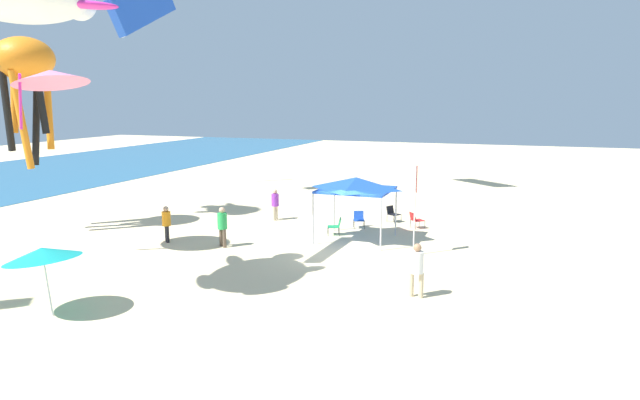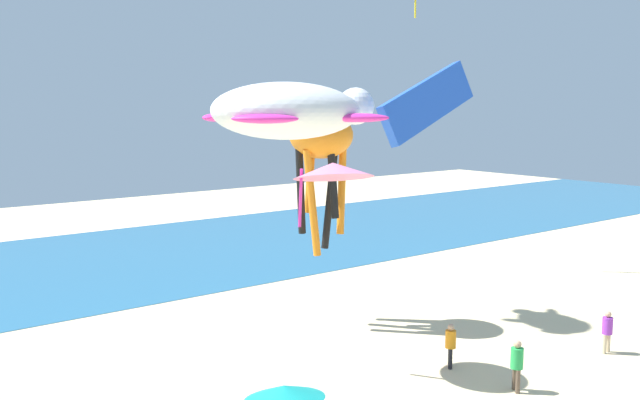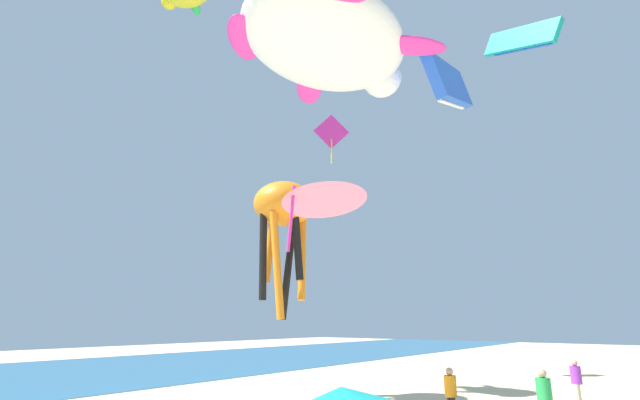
{
  "view_description": "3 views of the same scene",
  "coord_description": "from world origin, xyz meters",
  "px_view_note": "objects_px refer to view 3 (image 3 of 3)",
  "views": [
    {
      "loc": [
        -21.51,
        -6.98,
        6.39
      ],
      "look_at": [
        2.99,
        1.92,
        1.65
      ],
      "focal_mm": 31.53,
      "sensor_mm": 36.0,
      "label": 1
    },
    {
      "loc": [
        -19.48,
        -8.45,
        9.47
      ],
      "look_at": [
        -0.42,
        15.99,
        5.25
      ],
      "focal_mm": 39.4,
      "sensor_mm": 36.0,
      "label": 2
    },
    {
      "loc": [
        -15.82,
        1.57,
        3.09
      ],
      "look_at": [
        -0.42,
        13.49,
        8.29
      ],
      "focal_mm": 25.59,
      "sensor_mm": 36.0,
      "label": 3
    }
  ],
  "objects_px": {
    "person_far_stroller": "(451,390)",
    "kite_diamond_magenta": "(331,133)",
    "person_watching_sky": "(544,395)",
    "kite_delta_pink": "(324,194)",
    "person_near_umbrella": "(576,378)",
    "beach_umbrella": "(342,398)",
    "kite_parafoil_teal": "(521,39)",
    "kite_parafoil_blue": "(450,85)",
    "kite_turtle_white": "(329,43)",
    "kite_octopus_orange": "(284,211)",
    "kite_box_green": "(335,70)"
  },
  "relations": [
    {
      "from": "kite_octopus_orange",
      "to": "kite_delta_pink",
      "type": "relative_size",
      "value": 1.56
    },
    {
      "from": "beach_umbrella",
      "to": "kite_diamond_magenta",
      "type": "height_order",
      "value": "kite_diamond_magenta"
    },
    {
      "from": "kite_delta_pink",
      "to": "beach_umbrella",
      "type": "bearing_deg",
      "value": -114.13
    },
    {
      "from": "person_watching_sky",
      "to": "kite_delta_pink",
      "type": "distance_m",
      "value": 8.89
    },
    {
      "from": "person_watching_sky",
      "to": "kite_parafoil_teal",
      "type": "distance_m",
      "value": 23.08
    },
    {
      "from": "kite_delta_pink",
      "to": "person_far_stroller",
      "type": "bearing_deg",
      "value": -10.37
    },
    {
      "from": "person_far_stroller",
      "to": "kite_diamond_magenta",
      "type": "relative_size",
      "value": 0.42
    },
    {
      "from": "person_far_stroller",
      "to": "kite_parafoil_blue",
      "type": "relative_size",
      "value": 0.39
    },
    {
      "from": "beach_umbrella",
      "to": "person_watching_sky",
      "type": "xyz_separation_m",
      "value": [
        8.65,
        -1.07,
        -0.85
      ]
    },
    {
      "from": "beach_umbrella",
      "to": "person_watching_sky",
      "type": "distance_m",
      "value": 8.76
    },
    {
      "from": "person_watching_sky",
      "to": "kite_diamond_magenta",
      "type": "relative_size",
      "value": 0.45
    },
    {
      "from": "kite_turtle_white",
      "to": "kite_delta_pink",
      "type": "bearing_deg",
      "value": 40.61
    },
    {
      "from": "person_near_umbrella",
      "to": "kite_parafoil_blue",
      "type": "distance_m",
      "value": 12.89
    },
    {
      "from": "person_far_stroller",
      "to": "kite_box_green",
      "type": "relative_size",
      "value": 0.82
    },
    {
      "from": "kite_box_green",
      "to": "kite_octopus_orange",
      "type": "distance_m",
      "value": 13.68
    },
    {
      "from": "kite_box_green",
      "to": "kite_diamond_magenta",
      "type": "xyz_separation_m",
      "value": [
        3.66,
        2.98,
        -2.52
      ]
    },
    {
      "from": "beach_umbrella",
      "to": "person_watching_sky",
      "type": "bearing_deg",
      "value": -7.06
    },
    {
      "from": "kite_parafoil_teal",
      "to": "person_watching_sky",
      "type": "bearing_deg",
      "value": -58.17
    },
    {
      "from": "person_near_umbrella",
      "to": "kite_parafoil_teal",
      "type": "distance_m",
      "value": 20.58
    },
    {
      "from": "kite_parafoil_blue",
      "to": "kite_parafoil_teal",
      "type": "relative_size",
      "value": 0.8
    },
    {
      "from": "kite_diamond_magenta",
      "to": "kite_parafoil_teal",
      "type": "bearing_deg",
      "value": -38.58
    },
    {
      "from": "person_far_stroller",
      "to": "person_watching_sky",
      "type": "bearing_deg",
      "value": 48.19
    },
    {
      "from": "person_watching_sky",
      "to": "person_far_stroller",
      "type": "distance_m",
      "value": 2.79
    },
    {
      "from": "kite_parafoil_teal",
      "to": "kite_delta_pink",
      "type": "bearing_deg",
      "value": -78.77
    },
    {
      "from": "person_watching_sky",
      "to": "kite_octopus_orange",
      "type": "relative_size",
      "value": 0.29
    },
    {
      "from": "person_far_stroller",
      "to": "kite_parafoil_teal",
      "type": "relative_size",
      "value": 0.31
    },
    {
      "from": "person_near_umbrella",
      "to": "kite_parafoil_teal",
      "type": "height_order",
      "value": "kite_parafoil_teal"
    },
    {
      "from": "person_far_stroller",
      "to": "kite_parafoil_blue",
      "type": "height_order",
      "value": "kite_parafoil_blue"
    },
    {
      "from": "kite_delta_pink",
      "to": "kite_turtle_white",
      "type": "distance_m",
      "value": 5.82
    },
    {
      "from": "person_watching_sky",
      "to": "kite_delta_pink",
      "type": "relative_size",
      "value": 0.46
    },
    {
      "from": "person_far_stroller",
      "to": "kite_diamond_magenta",
      "type": "height_order",
      "value": "kite_diamond_magenta"
    },
    {
      "from": "kite_box_green",
      "to": "kite_octopus_orange",
      "type": "height_order",
      "value": "kite_box_green"
    },
    {
      "from": "person_watching_sky",
      "to": "kite_delta_pink",
      "type": "xyz_separation_m",
      "value": [
        -3.54,
        5.33,
        6.17
      ]
    },
    {
      "from": "person_far_stroller",
      "to": "kite_turtle_white",
      "type": "xyz_separation_m",
      "value": [
        -7.67,
        -0.85,
        8.35
      ]
    },
    {
      "from": "person_far_stroller",
      "to": "kite_parafoil_teal",
      "type": "bearing_deg",
      "value": 131.52
    },
    {
      "from": "kite_box_green",
      "to": "kite_parafoil_teal",
      "type": "height_order",
      "value": "kite_parafoil_teal"
    },
    {
      "from": "kite_delta_pink",
      "to": "kite_turtle_white",
      "type": "xyz_separation_m",
      "value": [
        -4.23,
        -3.39,
        2.1
      ]
    },
    {
      "from": "person_far_stroller",
      "to": "kite_turtle_white",
      "type": "height_order",
      "value": "kite_turtle_white"
    },
    {
      "from": "person_near_umbrella",
      "to": "kite_parafoil_teal",
      "type": "bearing_deg",
      "value": -169.02
    },
    {
      "from": "kite_diamond_magenta",
      "to": "kite_octopus_orange",
      "type": "height_order",
      "value": "kite_diamond_magenta"
    },
    {
      "from": "kite_parafoil_blue",
      "to": "person_watching_sky",
      "type": "bearing_deg",
      "value": 161.82
    },
    {
      "from": "person_near_umbrella",
      "to": "kite_delta_pink",
      "type": "height_order",
      "value": "kite_delta_pink"
    },
    {
      "from": "kite_diamond_magenta",
      "to": "kite_box_green",
      "type": "bearing_deg",
      "value": -98.41
    },
    {
      "from": "person_near_umbrella",
      "to": "kite_octopus_orange",
      "type": "xyz_separation_m",
      "value": [
        -6.31,
        9.73,
        6.89
      ]
    },
    {
      "from": "kite_octopus_orange",
      "to": "kite_parafoil_teal",
      "type": "height_order",
      "value": "kite_parafoil_teal"
    },
    {
      "from": "kite_box_green",
      "to": "kite_parafoil_blue",
      "type": "xyz_separation_m",
      "value": [
        -10.57,
        -11.56,
        -9.71
      ]
    },
    {
      "from": "beach_umbrella",
      "to": "kite_delta_pink",
      "type": "distance_m",
      "value": 8.52
    },
    {
      "from": "beach_umbrella",
      "to": "kite_turtle_white",
      "type": "relative_size",
      "value": 0.43
    },
    {
      "from": "beach_umbrella",
      "to": "kite_delta_pink",
      "type": "relative_size",
      "value": 0.58
    },
    {
      "from": "kite_parafoil_blue",
      "to": "kite_turtle_white",
      "type": "xyz_separation_m",
      "value": [
        -3.92,
        1.31,
        -0.21
      ]
    }
  ]
}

